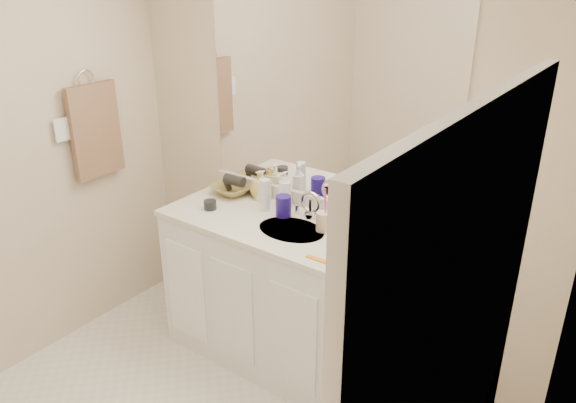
# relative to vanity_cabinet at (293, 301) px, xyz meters

# --- Properties ---
(wall_back) EXTENTS (2.60, 0.02, 2.40)m
(wall_back) POSITION_rel_vanity_cabinet_xyz_m (0.00, 0.28, 0.77)
(wall_back) COLOR beige
(wall_back) RESTS_ON floor
(wall_right) EXTENTS (0.02, 2.60, 2.40)m
(wall_right) POSITION_rel_vanity_cabinet_xyz_m (1.30, -1.02, 0.77)
(wall_right) COLOR beige
(wall_right) RESTS_ON floor
(vanity_cabinet) EXTENTS (1.50, 0.55, 0.85)m
(vanity_cabinet) POSITION_rel_vanity_cabinet_xyz_m (0.00, 0.00, 0.00)
(vanity_cabinet) COLOR white
(vanity_cabinet) RESTS_ON floor
(countertop) EXTENTS (1.52, 0.57, 0.03)m
(countertop) POSITION_rel_vanity_cabinet_xyz_m (0.00, 0.00, 0.44)
(countertop) COLOR silver
(countertop) RESTS_ON vanity_cabinet
(backsplash) EXTENTS (1.52, 0.03, 0.08)m
(backsplash) POSITION_rel_vanity_cabinet_xyz_m (0.00, 0.26, 0.50)
(backsplash) COLOR silver
(backsplash) RESTS_ON countertop
(sink_basin) EXTENTS (0.37, 0.37, 0.02)m
(sink_basin) POSITION_rel_vanity_cabinet_xyz_m (0.00, -0.02, 0.44)
(sink_basin) COLOR beige
(sink_basin) RESTS_ON countertop
(faucet) EXTENTS (0.02, 0.02, 0.11)m
(faucet) POSITION_rel_vanity_cabinet_xyz_m (0.00, 0.16, 0.51)
(faucet) COLOR silver
(faucet) RESTS_ON countertop
(mirror) EXTENTS (1.48, 0.01, 1.20)m
(mirror) POSITION_rel_vanity_cabinet_xyz_m (0.00, 0.27, 1.14)
(mirror) COLOR white
(mirror) RESTS_ON wall_back
(blue_mug) EXTENTS (0.09, 0.09, 0.12)m
(blue_mug) POSITION_rel_vanity_cabinet_xyz_m (-0.13, 0.09, 0.51)
(blue_mug) COLOR navy
(blue_mug) RESTS_ON countertop
(tan_cup) EXTENTS (0.08, 0.08, 0.10)m
(tan_cup) POSITION_rel_vanity_cabinet_xyz_m (0.14, 0.07, 0.51)
(tan_cup) COLOR beige
(tan_cup) RESTS_ON countertop
(toothbrush) EXTENTS (0.02, 0.04, 0.19)m
(toothbrush) POSITION_rel_vanity_cabinet_xyz_m (0.15, 0.07, 0.60)
(toothbrush) COLOR #FD42B6
(toothbrush) RESTS_ON tan_cup
(mouthwash_bottle) EXTENTS (0.10, 0.10, 0.18)m
(mouthwash_bottle) POSITION_rel_vanity_cabinet_xyz_m (0.35, 0.03, 0.54)
(mouthwash_bottle) COLOR #0EA4AF
(mouthwash_bottle) RESTS_ON countertop
(clear_pump_bottle) EXTENTS (0.06, 0.06, 0.17)m
(clear_pump_bottle) POSITION_rel_vanity_cabinet_xyz_m (0.63, 0.16, 0.54)
(clear_pump_bottle) COLOR silver
(clear_pump_bottle) RESTS_ON countertop
(soap_dish) EXTENTS (0.11, 0.09, 0.01)m
(soap_dish) POSITION_rel_vanity_cabinet_xyz_m (0.46, -0.15, 0.46)
(soap_dish) COLOR silver
(soap_dish) RESTS_ON countertop
(green_soap) EXTENTS (0.09, 0.07, 0.03)m
(green_soap) POSITION_rel_vanity_cabinet_xyz_m (0.46, -0.15, 0.48)
(green_soap) COLOR #67C630
(green_soap) RESTS_ON soap_dish
(orange_comb) EXTENTS (0.12, 0.03, 0.01)m
(orange_comb) POSITION_rel_vanity_cabinet_xyz_m (0.29, -0.21, 0.46)
(orange_comb) COLOR orange
(orange_comb) RESTS_ON countertop
(dark_jar) EXTENTS (0.09, 0.09, 0.05)m
(dark_jar) POSITION_rel_vanity_cabinet_xyz_m (-0.52, -0.08, 0.48)
(dark_jar) COLOR black
(dark_jar) RESTS_ON countertop
(extra_white_bottle) EXTENTS (0.06, 0.06, 0.18)m
(extra_white_bottle) POSITION_rel_vanity_cabinet_xyz_m (-0.26, 0.09, 0.55)
(extra_white_bottle) COLOR white
(extra_white_bottle) RESTS_ON countertop
(soap_bottle_white) EXTENTS (0.10, 0.10, 0.21)m
(soap_bottle_white) POSITION_rel_vanity_cabinet_xyz_m (-0.20, 0.20, 0.56)
(soap_bottle_white) COLOR white
(soap_bottle_white) RESTS_ON countertop
(soap_bottle_cream) EXTENTS (0.10, 0.11, 0.18)m
(soap_bottle_cream) POSITION_rel_vanity_cabinet_xyz_m (-0.37, 0.20, 0.54)
(soap_bottle_cream) COLOR #F4F0C7
(soap_bottle_cream) RESTS_ON countertop
(soap_bottle_yellow) EXTENTS (0.13, 0.13, 0.16)m
(soap_bottle_yellow) POSITION_rel_vanity_cabinet_xyz_m (-0.40, 0.22, 0.54)
(soap_bottle_yellow) COLOR #D9B854
(soap_bottle_yellow) RESTS_ON countertop
(wicker_basket) EXTENTS (0.27, 0.27, 0.06)m
(wicker_basket) POSITION_rel_vanity_cabinet_xyz_m (-0.57, 0.16, 0.48)
(wicker_basket) COLOR olive
(wicker_basket) RESTS_ON countertop
(hair_dryer) EXTENTS (0.13, 0.07, 0.06)m
(hair_dryer) POSITION_rel_vanity_cabinet_xyz_m (-0.55, 0.16, 0.54)
(hair_dryer) COLOR black
(hair_dryer) RESTS_ON wicker_basket
(towel_ring) EXTENTS (0.01, 0.11, 0.11)m
(towel_ring) POSITION_rel_vanity_cabinet_xyz_m (-1.27, -0.25, 1.12)
(towel_ring) COLOR silver
(towel_ring) RESTS_ON wall_left
(hand_towel) EXTENTS (0.04, 0.32, 0.55)m
(hand_towel) POSITION_rel_vanity_cabinet_xyz_m (-1.25, -0.25, 0.82)
(hand_towel) COLOR brown
(hand_towel) RESTS_ON towel_ring
(switch_plate) EXTENTS (0.01, 0.08, 0.13)m
(switch_plate) POSITION_rel_vanity_cabinet_xyz_m (-1.27, -0.45, 0.88)
(switch_plate) COLOR white
(switch_plate) RESTS_ON wall_left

